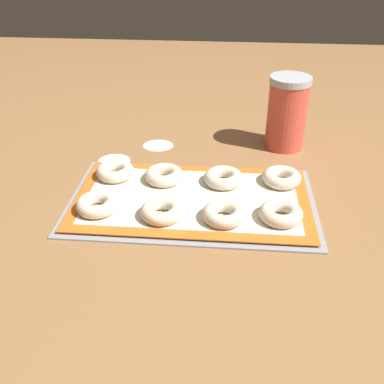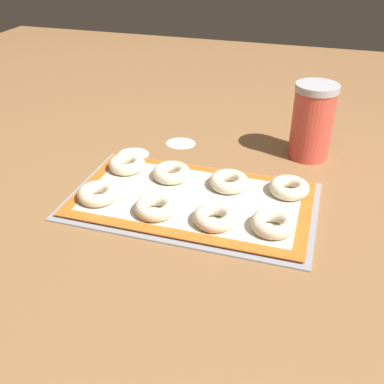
{
  "view_description": "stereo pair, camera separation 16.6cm",
  "coord_description": "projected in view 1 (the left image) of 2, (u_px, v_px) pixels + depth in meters",
  "views": [
    {
      "loc": [
        0.06,
        -0.78,
        0.51
      ],
      "look_at": [
        -0.01,
        0.01,
        0.02
      ],
      "focal_mm": 42.0,
      "sensor_mm": 36.0,
      "label": 1
    },
    {
      "loc": [
        0.22,
        -0.74,
        0.51
      ],
      "look_at": [
        -0.01,
        0.01,
        0.02
      ],
      "focal_mm": 42.0,
      "sensor_mm": 36.0,
      "label": 2
    }
  ],
  "objects": [
    {
      "name": "ground_plane",
      "position": [
        196.0,
        204.0,
        0.93
      ],
      "size": [
        2.8,
        2.8,
        0.0
      ],
      "primitive_type": "plane",
      "color": "olive"
    },
    {
      "name": "baking_tray",
      "position": [
        192.0,
        200.0,
        0.93
      ],
      "size": [
        0.51,
        0.3,
        0.01
      ],
      "color": "#93969B",
      "rests_on": "ground_plane"
    },
    {
      "name": "baking_mat",
      "position": [
        192.0,
        198.0,
        0.93
      ],
      "size": [
        0.48,
        0.28,
        0.0
      ],
      "color": "orange",
      "rests_on": "baking_tray"
    },
    {
      "name": "bagel_front_far_left",
      "position": [
        97.0,
        204.0,
        0.88
      ],
      "size": [
        0.08,
        0.08,
        0.03
      ],
      "color": "beige",
      "rests_on": "baking_mat"
    },
    {
      "name": "bagel_front_mid_left",
      "position": [
        162.0,
        211.0,
        0.86
      ],
      "size": [
        0.08,
        0.08,
        0.03
      ],
      "color": "beige",
      "rests_on": "baking_mat"
    },
    {
      "name": "bagel_front_mid_right",
      "position": [
        224.0,
        214.0,
        0.86
      ],
      "size": [
        0.08,
        0.08,
        0.03
      ],
      "color": "beige",
      "rests_on": "baking_mat"
    },
    {
      "name": "bagel_front_far_right",
      "position": [
        281.0,
        213.0,
        0.86
      ],
      "size": [
        0.08,
        0.08,
        0.03
      ],
      "color": "beige",
      "rests_on": "baking_mat"
    },
    {
      "name": "bagel_back_far_left",
      "position": [
        115.0,
        171.0,
        1.0
      ],
      "size": [
        0.08,
        0.08,
        0.03
      ],
      "color": "beige",
      "rests_on": "baking_mat"
    },
    {
      "name": "bagel_back_mid_left",
      "position": [
        164.0,
        175.0,
        0.98
      ],
      "size": [
        0.08,
        0.08,
        0.03
      ],
      "color": "beige",
      "rests_on": "baking_mat"
    },
    {
      "name": "bagel_back_mid_right",
      "position": [
        223.0,
        178.0,
        0.97
      ],
      "size": [
        0.08,
        0.08,
        0.03
      ],
      "color": "beige",
      "rests_on": "baking_mat"
    },
    {
      "name": "bagel_back_far_right",
      "position": [
        282.0,
        178.0,
        0.97
      ],
      "size": [
        0.08,
        0.08,
        0.03
      ],
      "color": "beige",
      "rests_on": "baking_mat"
    },
    {
      "name": "flour_canister",
      "position": [
        287.0,
        113.0,
        1.11
      ],
      "size": [
        0.1,
        0.1,
        0.18
      ],
      "color": "#DB4C3D",
      "rests_on": "ground_plane"
    },
    {
      "name": "flour_patch_near",
      "position": [
        158.0,
        145.0,
        1.17
      ],
      "size": [
        0.08,
        0.07,
        0.0
      ],
      "color": "white",
      "rests_on": "ground_plane"
    },
    {
      "name": "flour_patch_far",
      "position": [
        114.0,
        160.0,
        1.09
      ],
      "size": [
        0.08,
        0.07,
        0.0
      ],
      "color": "white",
      "rests_on": "ground_plane"
    }
  ]
}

